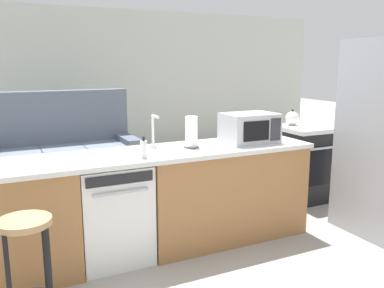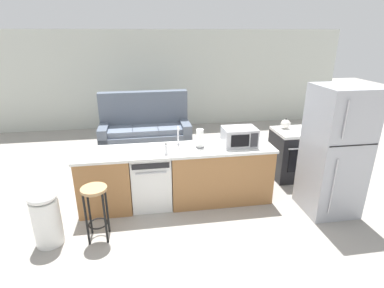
% 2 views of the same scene
% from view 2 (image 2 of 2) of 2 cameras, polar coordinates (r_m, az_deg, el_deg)
% --- Properties ---
extents(ground_plane, '(24.00, 24.00, 0.00)m').
position_cam_2_polar(ground_plane, '(4.85, -4.52, -10.97)').
color(ground_plane, gray).
extents(wall_back, '(10.00, 0.06, 2.60)m').
position_cam_2_polar(wall_back, '(8.44, -5.14, 12.11)').
color(wall_back, beige).
rests_on(wall_back, ground_plane).
extents(kitchen_counter, '(2.94, 0.66, 0.90)m').
position_cam_2_polar(kitchen_counter, '(4.66, -1.72, -6.36)').
color(kitchen_counter, '#9E6B3D').
rests_on(kitchen_counter, ground_plane).
extents(dishwasher, '(0.58, 0.61, 0.84)m').
position_cam_2_polar(dishwasher, '(4.63, -7.77, -6.73)').
color(dishwasher, white).
rests_on(dishwasher, ground_plane).
extents(stove_range, '(0.76, 0.68, 0.90)m').
position_cam_2_polar(stove_range, '(5.75, 18.87, -1.79)').
color(stove_range, black).
rests_on(stove_range, ground_plane).
extents(refrigerator, '(0.72, 0.73, 1.87)m').
position_cam_2_polar(refrigerator, '(4.71, 25.54, -1.30)').
color(refrigerator, '#A8AAB2').
rests_on(refrigerator, ground_plane).
extents(microwave, '(0.50, 0.37, 0.28)m').
position_cam_2_polar(microwave, '(4.60, 9.01, 1.39)').
color(microwave, '#B7B7BC').
rests_on(microwave, kitchen_counter).
extents(sink_faucet, '(0.07, 0.18, 0.30)m').
position_cam_2_polar(sink_faucet, '(4.55, -2.65, 1.32)').
color(sink_faucet, silver).
rests_on(sink_faucet, kitchen_counter).
extents(paper_towel_roll, '(0.14, 0.14, 0.28)m').
position_cam_2_polar(paper_towel_roll, '(4.47, 1.51, 1.05)').
color(paper_towel_roll, '#4C4C51').
rests_on(paper_towel_roll, kitchen_counter).
extents(soap_bottle, '(0.06, 0.06, 0.18)m').
position_cam_2_polar(soap_bottle, '(4.24, -4.95, -1.09)').
color(soap_bottle, silver).
rests_on(soap_bottle, kitchen_counter).
extents(kettle, '(0.21, 0.17, 0.19)m').
position_cam_2_polar(kettle, '(5.61, 17.40, 3.64)').
color(kettle, silver).
rests_on(kettle, stove_range).
extents(bar_stool, '(0.32, 0.32, 0.74)m').
position_cam_2_polar(bar_stool, '(4.00, -17.92, -10.51)').
color(bar_stool, tan).
rests_on(bar_stool, ground_plane).
extents(trash_bin, '(0.35, 0.35, 0.74)m').
position_cam_2_polar(trash_bin, '(4.22, -26.03, -12.44)').
color(trash_bin, white).
rests_on(trash_bin, ground_plane).
extents(couch, '(2.02, 0.94, 1.27)m').
position_cam_2_polar(couch, '(6.96, -8.89, 2.44)').
color(couch, '#515B6B').
rests_on(couch, ground_plane).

